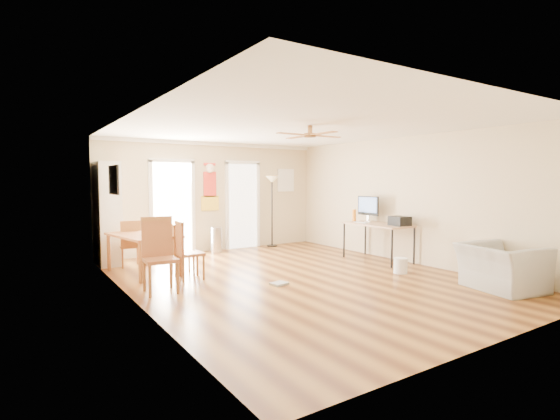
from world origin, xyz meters
TOP-DOWN VIEW (x-y plane):
  - floor at (0.00, 0.00)m, footprint 7.00×7.00m
  - ceiling at (0.00, 0.00)m, footprint 5.50×7.00m
  - wall_back at (0.00, 3.50)m, footprint 5.50×0.04m
  - wall_front at (0.00, -3.50)m, footprint 5.50×0.04m
  - wall_left at (-2.75, 0.00)m, footprint 0.04×7.00m
  - wall_right at (2.75, 0.00)m, footprint 0.04×7.00m
  - crown_molding at (0.00, 0.00)m, footprint 5.50×7.00m
  - kitchen_doorway at (-1.05, 3.48)m, footprint 0.90×0.10m
  - bathroom_doorway at (0.75, 3.48)m, footprint 0.80×0.10m
  - wall_decal at (-0.13, 3.48)m, footprint 0.46×0.03m
  - ac_grille at (2.05, 3.47)m, footprint 0.50×0.04m
  - framed_poster at (-2.73, 1.40)m, footprint 0.04×0.66m
  - ceiling_fan at (0.00, -0.30)m, footprint 1.24×1.24m
  - bookshelf at (-2.52, 3.14)m, footprint 0.42×0.93m
  - dining_table at (-2.15, 1.85)m, footprint 1.11×1.57m
  - dining_chair_right_a at (-1.60, 1.34)m, footprint 0.42×0.42m
  - dining_chair_right_b at (-1.60, 0.95)m, footprint 0.44×0.44m
  - dining_chair_near at (-2.30, 0.36)m, footprint 0.50×0.50m
  - dining_chair_far at (-2.21, 2.62)m, footprint 0.41×0.41m
  - trash_can at (-0.11, 3.19)m, footprint 0.34×0.34m
  - torchiere_lamp at (1.48, 3.25)m, footprint 0.35×0.35m
  - computer_desk at (2.34, 0.41)m, footprint 0.73×1.46m
  - imac at (2.47, 0.83)m, footprint 0.13×0.61m
  - keyboard at (2.20, 0.76)m, footprint 0.12×0.36m
  - printer at (2.45, -0.08)m, footprint 0.35×0.40m
  - orange_bottle at (2.30, 1.09)m, footprint 0.09×0.09m
  - wastebasket_a at (1.78, -0.70)m, footprint 0.30×0.30m
  - floor_cloth at (-0.54, -0.21)m, footprint 0.30×0.26m
  - armchair at (2.15, -2.35)m, footprint 1.15×1.26m

SIDE VIEW (x-z plane):
  - floor at x=0.00m, z-range 0.00..0.00m
  - floor_cloth at x=-0.54m, z-range 0.00..0.04m
  - wastebasket_a at x=1.78m, z-range 0.00..0.28m
  - trash_can at x=-0.11m, z-range 0.00..0.60m
  - armchair at x=2.15m, z-range 0.00..0.71m
  - dining_table at x=-2.15m, z-range 0.00..0.72m
  - computer_desk at x=2.34m, z-range 0.00..0.78m
  - dining_chair_far at x=-2.21m, z-range 0.00..0.91m
  - dining_chair_right_a at x=-1.60m, z-range 0.00..0.91m
  - dining_chair_right_b at x=-1.60m, z-range 0.00..0.99m
  - dining_chair_near at x=-2.30m, z-range 0.00..1.13m
  - keyboard at x=2.20m, z-range 0.78..0.79m
  - printer at x=2.45m, z-range 0.78..0.97m
  - torchiere_lamp at x=1.48m, z-range 0.00..1.81m
  - orange_bottle at x=2.30m, z-range 0.78..1.05m
  - bookshelf at x=-2.52m, z-range 0.00..2.06m
  - kitchen_doorway at x=-1.05m, z-range 0.00..2.10m
  - bathroom_doorway at x=0.75m, z-range 0.00..2.10m
  - imac at x=2.47m, z-range 0.78..1.34m
  - wall_back at x=0.00m, z-range 0.00..2.60m
  - wall_front at x=0.00m, z-range 0.00..2.60m
  - wall_left at x=-2.75m, z-range 0.00..2.60m
  - wall_right at x=2.75m, z-range 0.00..2.60m
  - wall_decal at x=-0.13m, z-range 1.00..2.10m
  - ac_grille at x=2.05m, z-range 1.40..2.00m
  - framed_poster at x=-2.73m, z-range 1.46..1.94m
  - ceiling_fan at x=0.00m, z-range 2.33..2.53m
  - crown_molding at x=0.00m, z-range 2.52..2.60m
  - ceiling at x=0.00m, z-range 2.60..2.60m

